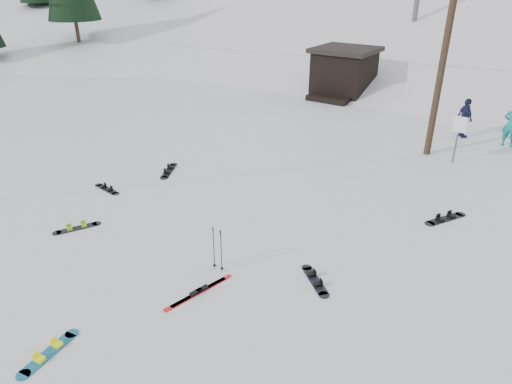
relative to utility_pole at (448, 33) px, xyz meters
The scene contains 17 objects.
ground 14.90m from the utility_pole, 98.13° to the right, with size 200.00×200.00×0.00m, color silver.
ski_slope 44.31m from the utility_pole, 92.79° to the left, with size 60.00×75.00×45.00m, color silver.
ridge_left 53.35m from the utility_pole, 138.18° to the left, with size 34.00×85.00×38.00m, color silver.
treeline_left 44.65m from the utility_pole, 144.16° to the left, with size 20.00×64.00×10.00m, color black, non-canonical shape.
utility_pole is the anchor object (origin of this frame).
trail_sign 3.60m from the utility_pole, 21.04° to the right, with size 0.50×0.09×1.85m.
lift_hut 10.40m from the utility_pole, 135.24° to the left, with size 3.40×4.10×2.75m.
hero_snowboard 16.13m from the utility_pole, 101.10° to the right, with size 0.45×1.44×0.10m.
hero_skis 13.05m from the utility_pole, 98.43° to the right, with size 0.51×1.90×0.10m.
ski_poles 11.96m from the utility_pole, 100.31° to the right, with size 0.32×0.08×1.16m.
board_scatter_a 13.38m from the utility_pole, 129.81° to the right, with size 1.29×0.36×0.09m.
board_scatter_b 11.39m from the utility_pole, 135.39° to the right, with size 0.89×1.40×0.11m.
board_scatter_c 14.35m from the utility_pole, 119.25° to the right, with size 0.75×1.24×0.10m.
board_scatter_d 11.16m from the utility_pole, 88.68° to the right, with size 1.11×0.97×0.10m.
board_scatter_f 7.28m from the utility_pole, 68.61° to the right, with size 0.91×1.41×0.11m.
skier_teal 5.34m from the utility_pole, 48.28° to the left, with size 0.68×0.45×1.88m, color #0C7E7A.
skier_navy 4.88m from the utility_pole, 77.17° to the left, with size 1.02×0.43×1.75m, color #171A3B.
Camera 1 is at (6.13, -4.31, 6.76)m, focal length 32.00 mm.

